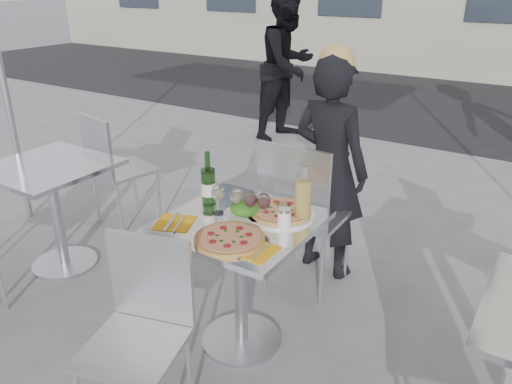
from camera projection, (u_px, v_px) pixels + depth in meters
The scene contains 21 objects.
ground at pixel (242, 341), 2.78m from camera, with size 80.00×80.00×0.00m, color slate.
street_asphalt at pixel (473, 106), 7.82m from camera, with size 24.00×5.00×0.00m, color black.
main_table at pixel (240, 257), 2.57m from camera, with size 0.72×0.72×0.75m.
side_table_left at pixel (53, 194), 3.31m from camera, with size 0.72×0.72×0.75m.
chair_far at pixel (301, 206), 3.01m from camera, with size 0.46×0.48×1.00m.
chair_near at pixel (142, 319), 2.14m from camera, with size 0.49×0.49×0.87m.
side_chair_lfar at pixel (112, 162), 3.85m from camera, with size 0.51×0.51×0.93m.
woman_diner at pixel (330, 169), 3.20m from camera, with size 0.53×0.35×1.46m, color black.
pedestrian_a at pixel (288, 65), 5.98m from camera, with size 0.87×0.67×1.78m, color black.
pizza_near at pixel (229, 238), 2.29m from camera, with size 0.33×0.33×0.02m.
pizza_far at pixel (281, 212), 2.54m from camera, with size 0.35×0.35×0.03m.
salad_plate at pixel (245, 209), 2.52m from camera, with size 0.22×0.22×0.09m.
wine_bottle at pixel (208, 185), 2.62m from camera, with size 0.07×0.08×0.29m.
carafe at pixel (303, 199), 2.43m from camera, with size 0.08×0.08×0.29m.
sugar_shaker at pixel (284, 219), 2.38m from camera, with size 0.06×0.06×0.11m.
wineglass_white_a at pixel (218, 194), 2.52m from camera, with size 0.07×0.07×0.16m.
wineglass_white_b at pixel (236, 196), 2.49m from camera, with size 0.07×0.07×0.16m.
wineglass_red_a at pixel (250, 200), 2.45m from camera, with size 0.07×0.07×0.16m.
wineglass_red_b at pixel (264, 202), 2.42m from camera, with size 0.07×0.07×0.16m.
napkin_left at pixel (175, 222), 2.46m from camera, with size 0.23×0.23×0.01m.
napkin_right at pixel (255, 250), 2.21m from camera, with size 0.18×0.20×0.01m.
Camera 1 is at (1.26, -1.83, 1.87)m, focal length 35.00 mm.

